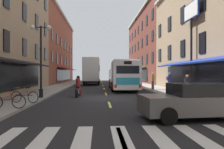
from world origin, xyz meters
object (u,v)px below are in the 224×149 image
sedan_mid (94,79)px  pedestrian_far (153,81)px  billboard_sign (191,25)px  bicycle_near (7,101)px  bicycle_mid (25,96)px  sedan_near (200,101)px  box_truck (92,71)px  pedestrian_near (170,81)px  transit_bus (122,75)px  motorcycle_rider (78,88)px  pedestrian_mid (187,86)px  street_lamp_twin (41,57)px

sedan_mid → pedestrian_far: bearing=-72.1°
billboard_sign → bicycle_near: bearing=-150.9°
bicycle_mid → pedestrian_far: (10.01, 9.63, 0.57)m
sedan_near → sedan_mid: (-5.03, 34.53, -0.04)m
pedestrian_far → sedan_mid: bearing=152.2°
box_truck → pedestrian_near: (7.69, -14.66, -1.05)m
sedan_near → billboard_sign: bearing=67.8°
transit_bus → bicycle_mid: transit_bus is taller
bicycle_near → pedestrian_far: 15.48m
motorcycle_rider → pedestrian_mid: size_ratio=1.29×
motorcycle_rider → sedan_mid: bearing=88.5°
pedestrian_far → street_lamp_twin: size_ratio=0.35×
bicycle_mid → street_lamp_twin: bearing=85.1°
box_truck → street_lamp_twin: street_lamp_twin is taller
box_truck → transit_bus: bearing=-68.9°
billboard_sign → bicycle_near: size_ratio=4.45×
transit_bus → bicycle_near: size_ratio=6.65×
billboard_sign → box_truck: (-8.77, 16.89, -3.71)m
transit_bus → pedestrian_mid: bearing=-71.5°
transit_bus → bicycle_near: transit_bus is taller
sedan_mid → pedestrian_near: 24.62m
transit_bus → pedestrian_near: size_ratio=6.42×
billboard_sign → sedan_mid: bearing=108.6°
street_lamp_twin → transit_bus: bearing=54.0°
motorcycle_rider → pedestrian_near: pedestrian_near is taller
billboard_sign → sedan_near: 10.85m
pedestrian_near → pedestrian_far: pedestrian_far is taller
box_truck → bicycle_mid: bearing=-98.4°
pedestrian_far → street_lamp_twin: bearing=-100.1°
bicycle_mid → street_lamp_twin: (0.23, 2.64, 2.46)m
sedan_near → pedestrian_near: pedestrian_near is taller
billboard_sign → sedan_near: (-3.61, -8.86, -5.10)m
box_truck → sedan_near: 26.30m
bicycle_mid → motorcycle_rider: bearing=58.3°
billboard_sign → sedan_mid: 27.56m
motorcycle_rider → pedestrian_far: (7.35, 5.33, 0.36)m
billboard_sign → sedan_mid: size_ratio=1.65×
box_truck → bicycle_near: bearing=-98.0°
motorcycle_rider → pedestrian_far: 9.08m
box_truck → sedan_near: box_truck is taller
motorcycle_rider → pedestrian_far: bearing=35.9°
billboard_sign → bicycle_near: billboard_sign is taller
billboard_sign → pedestrian_mid: 5.95m
transit_bus → motorcycle_rider: 8.74m
billboard_sign → sedan_mid: billboard_sign is taller
bicycle_near → street_lamp_twin: size_ratio=0.34×
transit_bus → street_lamp_twin: street_lamp_twin is taller
billboard_sign → bicycle_mid: bearing=-158.7°
motorcycle_rider → bicycle_mid: size_ratio=1.23×
sedan_mid → street_lamp_twin: size_ratio=0.91×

